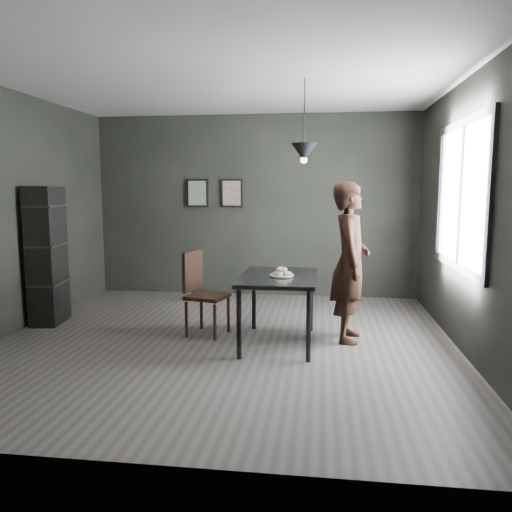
# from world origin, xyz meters

# --- Properties ---
(ground) EXTENTS (5.00, 5.00, 0.00)m
(ground) POSITION_xyz_m (0.00, 0.00, 0.00)
(ground) COLOR #35312E
(ground) RESTS_ON ground
(back_wall) EXTENTS (5.00, 0.10, 2.80)m
(back_wall) POSITION_xyz_m (0.00, 2.50, 1.40)
(back_wall) COLOR black
(back_wall) RESTS_ON ground
(ceiling) EXTENTS (5.00, 5.00, 0.02)m
(ceiling) POSITION_xyz_m (0.00, 0.00, 2.80)
(ceiling) COLOR silver
(ceiling) RESTS_ON ground
(window_assembly) EXTENTS (0.04, 1.96, 1.56)m
(window_assembly) POSITION_xyz_m (2.47, 0.20, 1.60)
(window_assembly) COLOR white
(window_assembly) RESTS_ON ground
(cafe_table) EXTENTS (0.80, 1.20, 0.75)m
(cafe_table) POSITION_xyz_m (0.60, 0.00, 0.67)
(cafe_table) COLOR black
(cafe_table) RESTS_ON ground
(white_plate) EXTENTS (0.23, 0.23, 0.01)m
(white_plate) POSITION_xyz_m (0.64, -0.05, 0.76)
(white_plate) COLOR white
(white_plate) RESTS_ON cafe_table
(donut_pile) EXTENTS (0.20, 0.20, 0.09)m
(donut_pile) POSITION_xyz_m (0.64, -0.05, 0.79)
(donut_pile) COLOR #F4E2BD
(donut_pile) RESTS_ON white_plate
(woman) EXTENTS (0.46, 0.66, 1.75)m
(woman) POSITION_xyz_m (1.36, 0.24, 0.87)
(woman) COLOR black
(woman) RESTS_ON ground
(wood_chair) EXTENTS (0.51, 0.51, 0.96)m
(wood_chair) POSITION_xyz_m (-0.32, 0.26, 0.55)
(wood_chair) COLOR black
(wood_chair) RESTS_ON ground
(shelf_unit) EXTENTS (0.40, 0.61, 1.70)m
(shelf_unit) POSITION_xyz_m (-2.32, 0.49, 0.85)
(shelf_unit) COLOR black
(shelf_unit) RESTS_ON ground
(pendant_lamp) EXTENTS (0.28, 0.28, 0.86)m
(pendant_lamp) POSITION_xyz_m (0.85, 0.10, 2.05)
(pendant_lamp) COLOR black
(pendant_lamp) RESTS_ON ground
(framed_print_left) EXTENTS (0.34, 0.04, 0.44)m
(framed_print_left) POSITION_xyz_m (-0.90, 2.47, 1.60)
(framed_print_left) COLOR black
(framed_print_left) RESTS_ON ground
(framed_print_right) EXTENTS (0.34, 0.04, 0.44)m
(framed_print_right) POSITION_xyz_m (-0.35, 2.47, 1.60)
(framed_print_right) COLOR black
(framed_print_right) RESTS_ON ground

